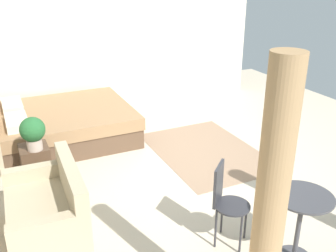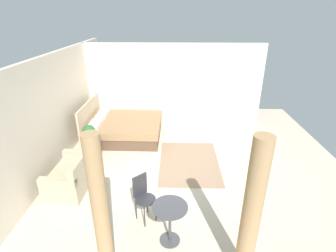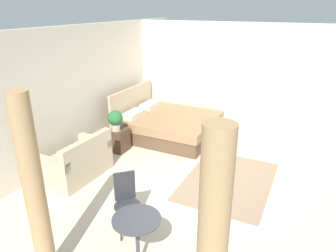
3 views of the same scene
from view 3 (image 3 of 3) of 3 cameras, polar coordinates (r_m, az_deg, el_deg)
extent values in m
cube|color=beige|center=(5.93, 5.70, -10.68)|extent=(9.02, 8.90, 0.02)
cube|color=beige|center=(6.86, -17.69, 5.51)|extent=(9.02, 0.12, 2.75)
cube|color=beige|center=(8.13, 13.63, 8.29)|extent=(0.12, 5.90, 2.75)
cube|color=#93755B|center=(6.12, 10.99, -9.78)|extent=(2.18, 1.54, 0.01)
cube|color=brown|center=(7.90, 0.37, -0.68)|extent=(1.91, 2.17, 0.33)
cube|color=#93704C|center=(7.80, 0.37, 1.16)|extent=(1.95, 2.21, 0.21)
cube|color=tan|center=(8.27, -6.54, 3.20)|extent=(1.95, 0.07, 1.14)
cube|color=beige|center=(7.77, -6.27, 2.23)|extent=(0.68, 0.32, 0.12)
cube|color=beige|center=(8.45, -3.26, 3.90)|extent=(0.68, 0.32, 0.12)
cube|color=tan|center=(6.32, -16.38, -6.96)|extent=(1.30, 0.82, 0.45)
cube|color=tan|center=(5.93, -14.59, -4.10)|extent=(1.27, 0.19, 0.40)
cube|color=tan|center=(6.55, -13.27, -2.59)|extent=(0.17, 0.78, 0.17)
cube|color=tan|center=(5.84, -20.51, -6.46)|extent=(0.17, 0.78, 0.17)
cube|color=#473323|center=(7.16, -9.00, -2.49)|extent=(0.41, 0.38, 0.53)
cylinder|color=tan|center=(6.95, -9.54, -0.24)|extent=(0.20, 0.20, 0.15)
sphere|color=#235B2D|center=(6.87, -9.65, 1.45)|extent=(0.33, 0.33, 0.33)
cylinder|color=slate|center=(7.12, -8.65, 0.50)|extent=(0.10, 0.10, 0.19)
cylinder|color=#3F3F44|center=(4.12, -5.58, -20.74)|extent=(0.05, 0.05, 0.73)
cylinder|color=#3F3F44|center=(3.88, -5.78, -16.59)|extent=(0.59, 0.59, 0.02)
cylinder|color=#2D2D33|center=(4.61, -8.69, -17.87)|extent=(0.02, 0.02, 0.46)
cylinder|color=#2D2D33|center=(4.64, -5.29, -17.37)|extent=(0.02, 0.02, 0.46)
cylinder|color=#2D2D33|center=(4.82, -9.21, -15.92)|extent=(0.02, 0.02, 0.46)
cylinder|color=#2D2D33|center=(4.85, -5.98, -15.47)|extent=(0.02, 0.02, 0.46)
cylinder|color=#2D2D33|center=(4.58, -7.44, -14.27)|extent=(0.54, 0.54, 0.02)
cube|color=#2D2D33|center=(4.59, -7.94, -10.76)|extent=(0.23, 0.24, 0.45)
cylinder|color=tan|center=(3.82, -23.19, -11.33)|extent=(0.23, 0.23, 2.35)
camera|label=1|loc=(4.23, -60.69, 6.27)|focal=41.24mm
camera|label=2|loc=(1.83, -94.04, 17.03)|focal=27.42mm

